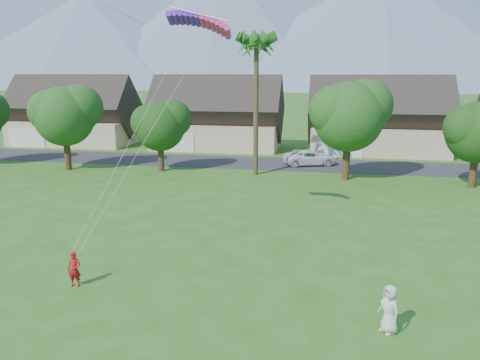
% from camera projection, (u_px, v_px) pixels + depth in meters
% --- Properties ---
extents(street, '(90.00, 7.00, 0.01)m').
position_uv_depth(street, '(283.00, 164.00, 47.55)').
color(street, '#2D2D30').
rests_on(street, ground).
extents(kite_flyer, '(0.63, 0.46, 1.57)m').
position_uv_depth(kite_flyer, '(74.00, 269.00, 20.30)').
color(kite_flyer, '#B01514').
rests_on(kite_flyer, ground).
extents(watcher, '(0.98, 1.05, 1.81)m').
position_uv_depth(watcher, '(389.00, 309.00, 16.67)').
color(watcher, silver).
rests_on(watcher, ground).
extents(parked_car, '(5.81, 4.06, 1.47)m').
position_uv_depth(parked_car, '(310.00, 158.00, 46.91)').
color(parked_car, white).
rests_on(parked_car, ground).
extents(mountain_ridge, '(540.00, 240.00, 70.00)m').
position_uv_depth(mountain_ridge, '(342.00, 34.00, 255.57)').
color(mountain_ridge, slate).
rests_on(mountain_ridge, ground).
extents(houses_row, '(72.75, 8.19, 8.86)m').
position_uv_depth(houses_row, '(295.00, 121.00, 55.30)').
color(houses_row, beige).
rests_on(houses_row, ground).
extents(tree_row, '(62.27, 6.67, 8.45)m').
position_uv_depth(tree_row, '(265.00, 122.00, 40.83)').
color(tree_row, '#47301C').
rests_on(tree_row, ground).
extents(fan_palm, '(3.00, 3.00, 13.80)m').
position_uv_depth(fan_palm, '(256.00, 40.00, 39.97)').
color(fan_palm, '#4C3D26').
rests_on(fan_palm, ground).
extents(parafoil_kite, '(3.36, 1.06, 0.50)m').
position_uv_depth(parafoil_kite, '(200.00, 20.00, 23.88)').
color(parafoil_kite, '#5218B7').
rests_on(parafoil_kite, ground).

